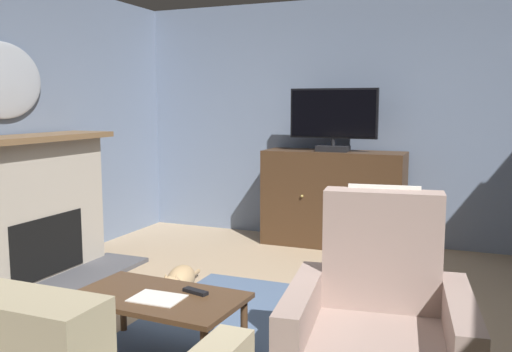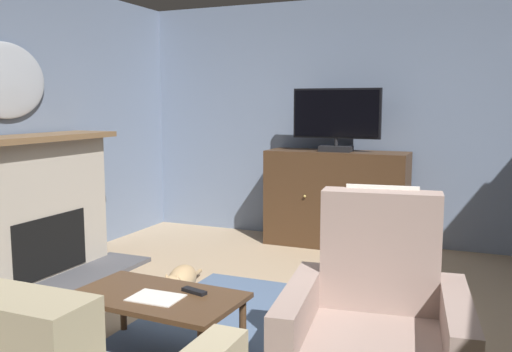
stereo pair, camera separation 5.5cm
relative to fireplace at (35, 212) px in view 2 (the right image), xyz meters
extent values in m
cube|color=tan|center=(2.37, -0.37, -0.62)|extent=(5.89, 6.26, 0.04)
cube|color=slate|center=(2.37, 2.51, 0.74)|extent=(5.89, 0.10, 2.69)
cube|color=slate|center=(2.43, -0.30, -0.60)|extent=(2.13, 2.04, 0.01)
cube|color=#4C4C51|center=(0.36, 0.00, -0.58)|extent=(0.50, 1.71, 0.04)
cube|color=#ADA393|center=(-0.03, 0.00, 0.01)|extent=(0.37, 1.51, 1.23)
cube|color=black|center=(0.12, 0.00, -0.28)|extent=(0.10, 0.85, 0.52)
cube|color=brown|center=(0.01, 0.00, 0.65)|extent=(0.49, 1.67, 0.05)
ellipsoid|color=#B2B7BF|center=(-0.25, 0.00, 1.14)|extent=(0.06, 0.88, 0.66)
cube|color=black|center=(2.12, 2.16, -0.57)|extent=(1.45, 0.44, 0.06)
cube|color=#422B19|center=(2.12, 2.16, -0.09)|extent=(1.51, 0.50, 1.04)
sphere|color=tan|center=(1.85, 1.90, -0.03)|extent=(0.03, 0.03, 0.03)
sphere|color=tan|center=(2.40, 1.90, -0.03)|extent=(0.03, 0.03, 0.03)
cube|color=black|center=(2.12, 2.11, 0.46)|extent=(0.34, 0.20, 0.06)
cylinder|color=black|center=(2.12, 2.11, 0.53)|extent=(0.04, 0.04, 0.08)
cube|color=black|center=(2.12, 2.11, 0.84)|extent=(0.94, 0.05, 0.53)
cube|color=black|center=(2.12, 2.08, 0.84)|extent=(0.90, 0.01, 0.49)
cube|color=#4C331E|center=(1.83, -0.89, -0.21)|extent=(1.04, 0.63, 0.03)
cylinder|color=#4C331E|center=(2.30, -0.68, -0.42)|extent=(0.04, 0.04, 0.38)
cylinder|color=#4C331E|center=(1.38, -0.63, -0.42)|extent=(0.04, 0.04, 0.38)
cylinder|color=#4C331E|center=(1.36, -1.11, -0.42)|extent=(0.04, 0.04, 0.38)
cube|color=black|center=(2.02, -0.78, -0.19)|extent=(0.18, 0.09, 0.02)
cube|color=silver|center=(1.86, -0.95, -0.20)|extent=(0.30, 0.23, 0.01)
cube|color=#A3897F|center=(3.11, -0.67, 0.16)|extent=(0.64, 0.26, 0.65)
cube|color=#A3897F|center=(2.78, -1.06, -0.29)|extent=(0.24, 0.88, 0.64)
cube|color=white|center=(3.10, -0.60, 0.38)|extent=(0.39, 0.07, 0.24)
ellipsoid|color=tan|center=(1.35, 0.21, -0.50)|extent=(0.31, 0.46, 0.22)
sphere|color=tan|center=(1.41, -0.05, -0.46)|extent=(0.16, 0.16, 0.16)
cone|color=tan|center=(1.45, -0.03, -0.39)|extent=(0.04, 0.04, 0.04)
cone|color=tan|center=(1.37, -0.06, -0.39)|extent=(0.04, 0.04, 0.04)
cylinder|color=tan|center=(1.31, 0.52, -0.54)|extent=(0.09, 0.22, 0.06)
camera|label=1|loc=(3.57, -3.59, 0.94)|focal=38.49mm
camera|label=2|loc=(3.62, -3.57, 0.94)|focal=38.49mm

